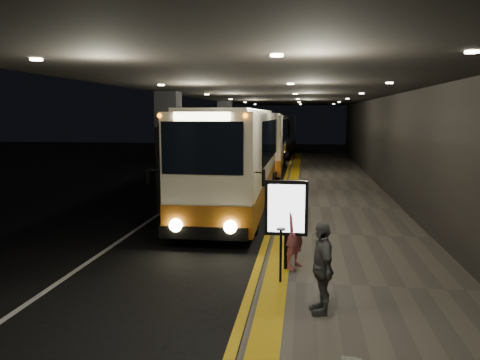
# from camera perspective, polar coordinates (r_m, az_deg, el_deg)

# --- Properties ---
(ground) EXTENTS (90.00, 90.00, 0.00)m
(ground) POSITION_cam_1_polar(r_m,az_deg,el_deg) (13.44, -7.11, -7.54)
(ground) COLOR black
(lane_line_white) EXTENTS (0.12, 50.00, 0.01)m
(lane_line_white) POSITION_cam_1_polar(r_m,az_deg,el_deg) (18.61, -8.49, -3.20)
(lane_line_white) COLOR silver
(lane_line_white) RESTS_ON ground
(kerb_stripe_yellow) EXTENTS (0.18, 50.00, 0.01)m
(kerb_stripe_yellow) POSITION_cam_1_polar(r_m,az_deg,el_deg) (17.90, 4.39, -3.58)
(kerb_stripe_yellow) COLOR gold
(kerb_stripe_yellow) RESTS_ON ground
(sidewalk) EXTENTS (4.50, 50.00, 0.15)m
(sidewalk) POSITION_cam_1_polar(r_m,az_deg,el_deg) (17.90, 12.09, -3.50)
(sidewalk) COLOR #514C44
(sidewalk) RESTS_ON ground
(tactile_strip) EXTENTS (0.50, 50.00, 0.01)m
(tactile_strip) POSITION_cam_1_polar(r_m,az_deg,el_deg) (17.84, 6.00, -3.14)
(tactile_strip) COLOR gold
(tactile_strip) RESTS_ON sidewalk
(terminal_wall) EXTENTS (0.10, 50.00, 6.00)m
(terminal_wall) POSITION_cam_1_polar(r_m,az_deg,el_deg) (17.88, 19.61, 5.65)
(terminal_wall) COLOR black
(terminal_wall) RESTS_ON ground
(support_columns) EXTENTS (0.80, 24.80, 4.40)m
(support_columns) POSITION_cam_1_polar(r_m,az_deg,el_deg) (17.27, -8.62, 3.30)
(support_columns) COLOR black
(support_columns) RESTS_ON ground
(canopy) EXTENTS (9.00, 50.00, 0.40)m
(canopy) POSITION_cam_1_polar(r_m,az_deg,el_deg) (17.55, 5.05, 11.27)
(canopy) COLOR black
(canopy) RESTS_ON support_columns
(coach_main) EXTENTS (2.59, 11.78, 3.65)m
(coach_main) POSITION_cam_1_polar(r_m,az_deg,el_deg) (17.64, -0.54, 2.03)
(coach_main) COLOR beige
(coach_main) RESTS_ON ground
(coach_second) EXTENTS (2.66, 11.39, 3.56)m
(coach_second) POSITION_cam_1_polar(r_m,az_deg,el_deg) (29.60, 2.98, 4.34)
(coach_second) COLOR beige
(coach_second) RESTS_ON ground
(coach_third) EXTENTS (2.82, 11.01, 3.43)m
(coach_third) POSITION_cam_1_polar(r_m,az_deg,el_deg) (41.56, 4.69, 5.28)
(coach_third) COLOR beige
(coach_third) RESTS_ON ground
(passenger_boarding) EXTENTS (0.68, 0.80, 1.85)m
(passenger_boarding) POSITION_cam_1_polar(r_m,az_deg,el_deg) (10.58, 6.72, -5.80)
(passenger_boarding) COLOR #A94F55
(passenger_boarding) RESTS_ON sidewalk
(passenger_waiting_grey) EXTENTS (0.66, 1.02, 1.62)m
(passenger_waiting_grey) POSITION_cam_1_polar(r_m,az_deg,el_deg) (8.33, 9.96, -10.49)
(passenger_waiting_grey) COLOR #434548
(passenger_waiting_grey) RESTS_ON sidewalk
(info_sign) EXTENTS (0.95, 0.13, 2.01)m
(info_sign) POSITION_cam_1_polar(r_m,az_deg,el_deg) (10.35, 5.67, -3.62)
(info_sign) COLOR black
(info_sign) RESTS_ON sidewalk
(stanchion_post) EXTENTS (0.05, 0.05, 1.13)m
(stanchion_post) POSITION_cam_1_polar(r_m,az_deg,el_deg) (9.73, 4.98, -9.21)
(stanchion_post) COLOR black
(stanchion_post) RESTS_ON sidewalk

